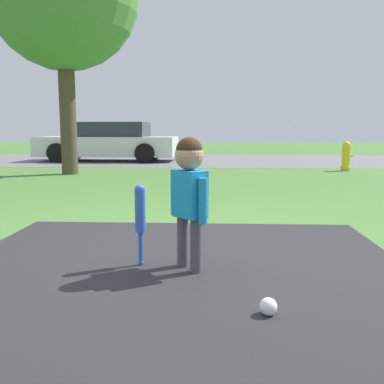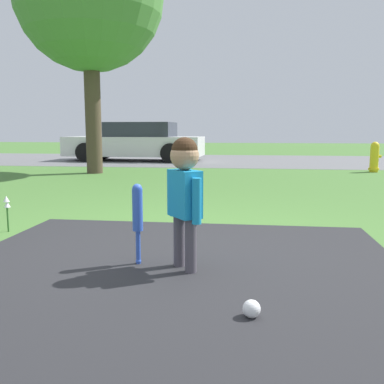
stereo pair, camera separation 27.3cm
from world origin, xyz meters
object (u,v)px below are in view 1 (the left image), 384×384
object	(u,v)px
baseball_bat	(140,213)
sports_ball	(268,307)
child	(189,185)
parked_car	(109,143)
fire_hydrant	(346,156)

from	to	relation	value
baseball_bat	sports_ball	world-z (taller)	baseball_bat
child	parked_car	bearing A→B (deg)	158.28
child	parked_car	distance (m)	11.27
child	fire_hydrant	size ratio (longest dim) A/B	1.32
fire_hydrant	parked_car	distance (m)	7.33
sports_ball	child	bearing A→B (deg)	122.15
parked_car	sports_ball	bearing A→B (deg)	109.73
child	baseball_bat	bearing A→B (deg)	-139.89
child	baseball_bat	world-z (taller)	child
child	parked_car	xyz separation A→B (m)	(-3.21, 10.80, -0.03)
baseball_bat	fire_hydrant	size ratio (longest dim) A/B	0.85
baseball_bat	parked_car	size ratio (longest dim) A/B	0.14
child	parked_car	world-z (taller)	parked_car
child	fire_hydrant	xyz separation A→B (m)	(3.45, 7.76, -0.27)
sports_ball	parked_car	size ratio (longest dim) A/B	0.02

